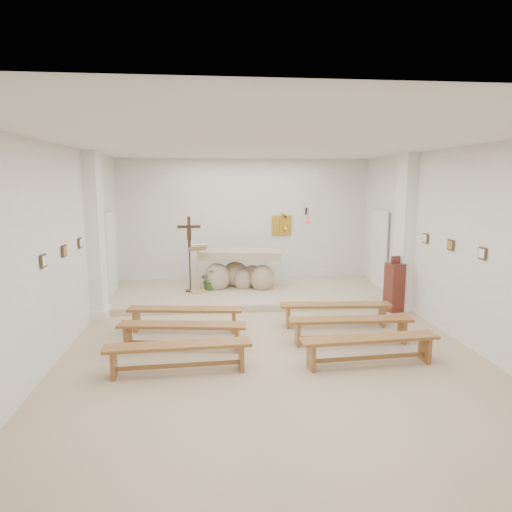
{
  "coord_description": "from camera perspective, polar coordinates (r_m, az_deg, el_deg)",
  "views": [
    {
      "loc": [
        -1.01,
        -7.78,
        2.9
      ],
      "look_at": [
        -0.03,
        1.6,
        1.34
      ],
      "focal_mm": 32.0,
      "sensor_mm": 36.0,
      "label": 1
    }
  ],
  "objects": [
    {
      "name": "ceiling",
      "position": [
        7.87,
        1.47,
        13.69
      ],
      "size": [
        7.0,
        10.0,
        0.02
      ],
      "primitive_type": "cube",
      "color": "silver",
      "rests_on": "wall_back"
    },
    {
      "name": "station_frame_right_front",
      "position": [
        8.38,
        26.44,
        0.3
      ],
      "size": [
        0.03,
        0.2,
        0.2
      ],
      "primitive_type": "cube",
      "color": "#46341F",
      "rests_on": "wall_right"
    },
    {
      "name": "bench_right_third",
      "position": [
        7.56,
        14.02,
        -10.61
      ],
      "size": [
        2.23,
        0.49,
        0.47
      ],
      "rotation": [
        0.0,
        0.0,
        0.06
      ],
      "color": "brown",
      "rests_on": "ground"
    },
    {
      "name": "altar",
      "position": [
        11.85,
        -1.99,
        -2.0
      ],
      "size": [
        2.16,
        1.09,
        1.07
      ],
      "rotation": [
        0.0,
        0.0,
        -0.14
      ],
      "color": "tan",
      "rests_on": "sanctuary_platform"
    },
    {
      "name": "bench_right_front",
      "position": [
        9.34,
        9.9,
        -6.58
      ],
      "size": [
        2.23,
        0.51,
        0.47
      ],
      "rotation": [
        0.0,
        0.0,
        -0.07
      ],
      "color": "brown",
      "rests_on": "ground"
    },
    {
      "name": "bench_right_second",
      "position": [
        8.44,
        11.73,
        -8.39
      ],
      "size": [
        2.23,
        0.44,
        0.47
      ],
      "rotation": [
        0.0,
        0.0,
        -0.04
      ],
      "color": "brown",
      "rests_on": "ground"
    },
    {
      "name": "wall_back",
      "position": [
        12.86,
        -1.43,
        4.27
      ],
      "size": [
        7.0,
        0.02,
        3.5
      ],
      "primitive_type": "cube",
      "color": "white",
      "rests_on": "ground"
    },
    {
      "name": "station_frame_left_rear",
      "position": [
        9.39,
        -21.1,
        1.54
      ],
      "size": [
        0.03,
        0.2,
        0.2
      ],
      "primitive_type": "cube",
      "color": "#46341F",
      "rests_on": "wall_left"
    },
    {
      "name": "radiator_left",
      "position": [
        11.08,
        -18.46,
        -4.84
      ],
      "size": [
        0.1,
        0.85,
        0.52
      ],
      "primitive_type": "cube",
      "color": "silver",
      "rests_on": "ground"
    },
    {
      "name": "station_frame_right_rear",
      "position": [
        10.11,
        20.42,
        2.1
      ],
      "size": [
        0.03,
        0.2,
        0.2
      ],
      "primitive_type": "cube",
      "color": "#46341F",
      "rests_on": "wall_right"
    },
    {
      "name": "potted_plant",
      "position": [
        11.69,
        -5.79,
        -2.93
      ],
      "size": [
        0.55,
        0.5,
        0.53
      ],
      "primitive_type": "imported",
      "rotation": [
        0.0,
        0.0,
        0.19
      ],
      "color": "#2C5120",
      "rests_on": "sanctuary_platform"
    },
    {
      "name": "pilaster_left",
      "position": [
        10.13,
        -19.41,
        2.34
      ],
      "size": [
        0.26,
        0.55,
        3.5
      ],
      "primitive_type": "cube",
      "color": "white",
      "rests_on": "ground"
    },
    {
      "name": "sanctuary_platform",
      "position": [
        11.67,
        -0.82,
        -4.61
      ],
      "size": [
        6.98,
        3.0,
        0.15
      ],
      "primitive_type": "cube",
      "color": "tan",
      "rests_on": "ground"
    },
    {
      "name": "lectern",
      "position": [
        11.37,
        -7.22,
        -1.53
      ],
      "size": [
        0.52,
        0.48,
        1.23
      ],
      "rotation": [
        0.0,
        0.0,
        0.32
      ],
      "color": "tan",
      "rests_on": "sanctuary_platform"
    },
    {
      "name": "station_frame_left_mid",
      "position": [
        8.44,
        -22.85,
        0.61
      ],
      "size": [
        0.03,
        0.2,
        0.2
      ],
      "primitive_type": "cube",
      "color": "#46341F",
      "rests_on": "wall_left"
    },
    {
      "name": "sanctuary_lamp",
      "position": [
        12.84,
        6.5,
        4.46
      ],
      "size": [
        0.11,
        0.36,
        0.44
      ],
      "color": "black",
      "rests_on": "wall_back"
    },
    {
      "name": "ground",
      "position": [
        8.37,
        1.37,
        -10.89
      ],
      "size": [
        7.0,
        10.0,
        0.0
      ],
      "primitive_type": "cube",
      "color": "#CDB394",
      "rests_on": "ground"
    },
    {
      "name": "donation_pedestal",
      "position": [
        10.67,
        16.89,
        -3.72
      ],
      "size": [
        0.41,
        0.41,
        1.26
      ],
      "rotation": [
        0.0,
        0.0,
        0.25
      ],
      "color": "maroon",
      "rests_on": "ground"
    },
    {
      "name": "bench_left_third",
      "position": [
        7.15,
        -9.66,
        -11.64
      ],
      "size": [
        2.23,
        0.46,
        0.47
      ],
      "rotation": [
        0.0,
        0.0,
        0.05
      ],
      "color": "brown",
      "rests_on": "ground"
    },
    {
      "name": "radiator_right",
      "position": [
        11.68,
        16.59,
        -4.01
      ],
      "size": [
        0.1,
        0.85,
        0.52
      ],
      "primitive_type": "cube",
      "color": "silver",
      "rests_on": "ground"
    },
    {
      "name": "pilaster_right",
      "position": [
        10.78,
        18.08,
        2.81
      ],
      "size": [
        0.26,
        0.55,
        3.5
      ],
      "primitive_type": "cube",
      "color": "white",
      "rests_on": "ground"
    },
    {
      "name": "bench_left_front",
      "position": [
        9.02,
        -8.87,
        -7.15
      ],
      "size": [
        2.24,
        0.65,
        0.47
      ],
      "rotation": [
        0.0,
        0.0,
        -0.14
      ],
      "color": "brown",
      "rests_on": "ground"
    },
    {
      "name": "station_frame_left_front",
      "position": [
        7.5,
        -25.03,
        -0.56
      ],
      "size": [
        0.03,
        0.2,
        0.2
      ],
      "primitive_type": "cube",
      "color": "#46341F",
      "rests_on": "wall_left"
    },
    {
      "name": "wall_right",
      "position": [
        9.06,
        23.88,
        1.29
      ],
      "size": [
        0.02,
        10.0,
        3.5
      ],
      "primitive_type": "cube",
      "color": "white",
      "rests_on": "ground"
    },
    {
      "name": "station_frame_right_mid",
      "position": [
        9.23,
        23.15,
        1.29
      ],
      "size": [
        0.03,
        0.2,
        0.2
      ],
      "primitive_type": "cube",
      "color": "#46341F",
      "rests_on": "wall_right"
    },
    {
      "name": "wall_left",
      "position": [
        8.25,
        -23.39,
        0.6
      ],
      "size": [
        0.02,
        10.0,
        3.5
      ],
      "primitive_type": "cube",
      "color": "white",
      "rests_on": "ground"
    },
    {
      "name": "gold_wall_relief",
      "position": [
        12.97,
        3.22,
        3.85
      ],
      "size": [
        0.55,
        0.04,
        0.55
      ],
      "primitive_type": "cube",
      "color": "gold",
      "rests_on": "wall_back"
    },
    {
      "name": "crucifix_stand",
      "position": [
        11.42,
        -8.32,
        0.93
      ],
      "size": [
        0.57,
        0.25,
        1.88
      ],
      "rotation": [
        0.0,
        0.0,
        0.04
      ],
      "color": "#392112",
      "rests_on": "sanctuary_platform"
    },
    {
      "name": "bench_left_second",
      "position": [
        8.08,
        -9.21,
        -9.13
      ],
      "size": [
        2.24,
        0.65,
        0.47
      ],
      "rotation": [
        0.0,
        0.0,
        -0.14
      ],
      "color": "brown",
      "rests_on": "ground"
    }
  ]
}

